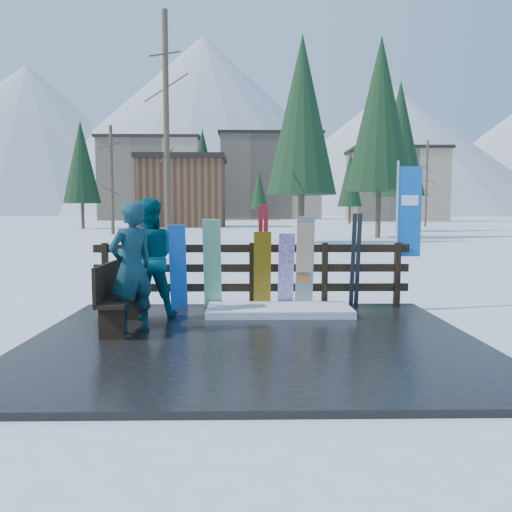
{
  "coord_description": "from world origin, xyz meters",
  "views": [
    {
      "loc": [
        -0.08,
        -6.61,
        1.77
      ],
      "look_at": [
        0.05,
        1.0,
        1.1
      ],
      "focal_mm": 35.0,
      "sensor_mm": 36.0,
      "label": 1
    }
  ],
  "objects_px": {
    "snowboard_0": "(178,267)",
    "snowboard_5": "(304,266)",
    "rental_flag": "(406,217)",
    "snowboard_2": "(262,271)",
    "snowboard_3": "(286,271)",
    "person_front": "(132,268)",
    "person_back": "(148,258)",
    "snowboard_4": "(305,263)",
    "bench": "(117,294)",
    "snowboard_1": "(212,264)"
  },
  "relations": [
    {
      "from": "snowboard_0",
      "to": "snowboard_5",
      "type": "xyz_separation_m",
      "value": [
        2.19,
        -0.0,
        0.01
      ]
    },
    {
      "from": "rental_flag",
      "to": "snowboard_2",
      "type": "bearing_deg",
      "value": -174.02
    },
    {
      "from": "rental_flag",
      "to": "snowboard_3",
      "type": "bearing_deg",
      "value": -172.9
    },
    {
      "from": "person_front",
      "to": "person_back",
      "type": "relative_size",
      "value": 0.96
    },
    {
      "from": "snowboard_0",
      "to": "snowboard_2",
      "type": "bearing_deg",
      "value": 0.0
    },
    {
      "from": "snowboard_5",
      "to": "person_back",
      "type": "height_order",
      "value": "person_back"
    },
    {
      "from": "snowboard_2",
      "to": "snowboard_4",
      "type": "bearing_deg",
      "value": -0.0
    },
    {
      "from": "snowboard_3",
      "to": "person_back",
      "type": "distance_m",
      "value": 2.38
    },
    {
      "from": "snowboard_4",
      "to": "snowboard_5",
      "type": "bearing_deg",
      "value": 180.0
    },
    {
      "from": "bench",
      "to": "snowboard_1",
      "type": "bearing_deg",
      "value": 48.4
    },
    {
      "from": "snowboard_0",
      "to": "rental_flag",
      "type": "xyz_separation_m",
      "value": [
        4.04,
        0.27,
        0.87
      ]
    },
    {
      "from": "snowboard_0",
      "to": "snowboard_2",
      "type": "relative_size",
      "value": 1.08
    },
    {
      "from": "snowboard_4",
      "to": "person_back",
      "type": "distance_m",
      "value": 2.68
    },
    {
      "from": "snowboard_0",
      "to": "snowboard_1",
      "type": "height_order",
      "value": "snowboard_1"
    },
    {
      "from": "snowboard_4",
      "to": "rental_flag",
      "type": "distance_m",
      "value": 2.02
    },
    {
      "from": "snowboard_2",
      "to": "snowboard_3",
      "type": "xyz_separation_m",
      "value": [
        0.41,
        0.0,
        -0.01
      ]
    },
    {
      "from": "bench",
      "to": "person_back",
      "type": "relative_size",
      "value": 0.78
    },
    {
      "from": "snowboard_4",
      "to": "snowboard_3",
      "type": "bearing_deg",
      "value": 180.0
    },
    {
      "from": "snowboard_0",
      "to": "person_front",
      "type": "relative_size",
      "value": 0.81
    },
    {
      "from": "snowboard_3",
      "to": "snowboard_1",
      "type": "bearing_deg",
      "value": -180.0
    },
    {
      "from": "snowboard_5",
      "to": "snowboard_2",
      "type": "bearing_deg",
      "value": 180.0
    },
    {
      "from": "snowboard_4",
      "to": "rental_flag",
      "type": "height_order",
      "value": "rental_flag"
    },
    {
      "from": "bench",
      "to": "person_front",
      "type": "bearing_deg",
      "value": -39.51
    },
    {
      "from": "snowboard_0",
      "to": "snowboard_3",
      "type": "bearing_deg",
      "value": 0.0
    },
    {
      "from": "bench",
      "to": "person_front",
      "type": "height_order",
      "value": "person_front"
    },
    {
      "from": "snowboard_0",
      "to": "snowboard_4",
      "type": "bearing_deg",
      "value": -0.0
    },
    {
      "from": "snowboard_5",
      "to": "person_front",
      "type": "bearing_deg",
      "value": -147.67
    },
    {
      "from": "snowboard_3",
      "to": "snowboard_4",
      "type": "distance_m",
      "value": 0.36
    },
    {
      "from": "snowboard_1",
      "to": "snowboard_2",
      "type": "xyz_separation_m",
      "value": [
        0.87,
        0.0,
        -0.11
      ]
    },
    {
      "from": "snowboard_5",
      "to": "person_front",
      "type": "relative_size",
      "value": 0.84
    },
    {
      "from": "rental_flag",
      "to": "person_front",
      "type": "distance_m",
      "value": 4.9
    },
    {
      "from": "snowboard_4",
      "to": "rental_flag",
      "type": "xyz_separation_m",
      "value": [
        1.84,
        0.27,
        0.8
      ]
    },
    {
      "from": "snowboard_4",
      "to": "rental_flag",
      "type": "bearing_deg",
      "value": 8.35
    },
    {
      "from": "snowboard_0",
      "to": "rental_flag",
      "type": "distance_m",
      "value": 4.14
    },
    {
      "from": "snowboard_1",
      "to": "snowboard_3",
      "type": "xyz_separation_m",
      "value": [
        1.28,
        0.0,
        -0.12
      ]
    },
    {
      "from": "snowboard_3",
      "to": "person_front",
      "type": "relative_size",
      "value": 0.75
    },
    {
      "from": "bench",
      "to": "snowboard_2",
      "type": "xyz_separation_m",
      "value": [
        2.14,
        1.43,
        0.17
      ]
    },
    {
      "from": "snowboard_1",
      "to": "snowboard_4",
      "type": "distance_m",
      "value": 1.61
    },
    {
      "from": "snowboard_2",
      "to": "snowboard_3",
      "type": "relative_size",
      "value": 1.0
    },
    {
      "from": "snowboard_2",
      "to": "rental_flag",
      "type": "xyz_separation_m",
      "value": [
        2.58,
        0.27,
        0.92
      ]
    },
    {
      "from": "snowboard_0",
      "to": "person_front",
      "type": "height_order",
      "value": "person_front"
    },
    {
      "from": "snowboard_2",
      "to": "person_back",
      "type": "relative_size",
      "value": 0.72
    },
    {
      "from": "bench",
      "to": "rental_flag",
      "type": "xyz_separation_m",
      "value": [
        4.72,
        1.7,
        1.09
      ]
    },
    {
      "from": "snowboard_2",
      "to": "rental_flag",
      "type": "height_order",
      "value": "rental_flag"
    },
    {
      "from": "person_front",
      "to": "snowboard_3",
      "type": "bearing_deg",
      "value": 172.03
    },
    {
      "from": "rental_flag",
      "to": "snowboard_0",
      "type": "bearing_deg",
      "value": -176.18
    },
    {
      "from": "snowboard_3",
      "to": "rental_flag",
      "type": "xyz_separation_m",
      "value": [
        2.17,
        0.27,
        0.94
      ]
    },
    {
      "from": "snowboard_1",
      "to": "person_back",
      "type": "bearing_deg",
      "value": -145.7
    },
    {
      "from": "snowboard_0",
      "to": "snowboard_1",
      "type": "distance_m",
      "value": 0.6
    },
    {
      "from": "bench",
      "to": "snowboard_3",
      "type": "relative_size",
      "value": 1.09
    }
  ]
}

